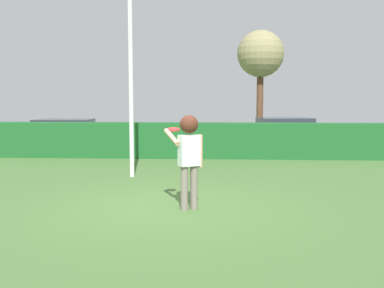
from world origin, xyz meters
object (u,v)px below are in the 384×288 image
(parked_car_silver, at_px, (64,133))
(parked_car_white, at_px, (285,131))
(willow_tree, at_px, (261,55))
(person, at_px, (189,149))
(frisbee, at_px, (173,129))
(lamppost, at_px, (131,60))

(parked_car_silver, xyz_separation_m, parked_car_white, (9.13, 1.82, 0.00))
(parked_car_silver, height_order, willow_tree, willow_tree)
(person, distance_m, parked_car_silver, 11.20)
(parked_car_white, bearing_deg, person, -106.79)
(frisbee, relative_size, lamppost, 0.05)
(person, relative_size, willow_tree, 0.34)
(parked_car_white, bearing_deg, parked_car_silver, -168.70)
(parked_car_silver, bearing_deg, frisbee, -59.92)
(person, height_order, frisbee, person)
(frisbee, bearing_deg, parked_car_silver, 120.08)
(parked_car_silver, distance_m, parked_car_white, 9.31)
(parked_car_white, bearing_deg, willow_tree, 122.51)
(lamppost, relative_size, willow_tree, 1.07)
(lamppost, height_order, parked_car_white, lamppost)
(person, relative_size, parked_car_silver, 0.42)
(person, distance_m, parked_car_white, 11.99)
(frisbee, bearing_deg, lamppost, 114.53)
(lamppost, relative_size, parked_car_white, 1.26)
(frisbee, distance_m, parked_car_silver, 10.69)
(parked_car_silver, distance_m, willow_tree, 9.45)
(frisbee, relative_size, parked_car_silver, 0.06)
(parked_car_white, height_order, willow_tree, willow_tree)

